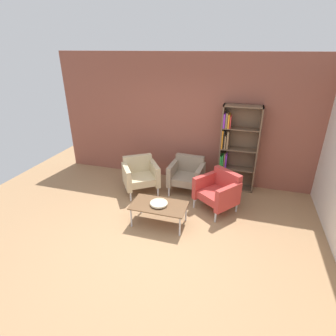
% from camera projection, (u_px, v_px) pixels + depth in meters
% --- Properties ---
extents(ground_plane, '(8.32, 8.32, 0.00)m').
position_uv_depth(ground_plane, '(156.00, 238.00, 4.53)').
color(ground_plane, '#9E7751').
extents(brick_back_panel, '(6.40, 0.12, 2.90)m').
position_uv_depth(brick_back_panel, '(190.00, 120.00, 6.07)').
color(brick_back_panel, brown).
rests_on(brick_back_panel, ground_plane).
extents(bookshelf_tall, '(0.80, 0.30, 1.90)m').
position_uv_depth(bookshelf_tall, '(235.00, 149.00, 5.82)').
color(bookshelf_tall, brown).
rests_on(bookshelf_tall, ground_plane).
extents(coffee_table_low, '(1.00, 0.56, 0.40)m').
position_uv_depth(coffee_table_low, '(159.00, 206.00, 4.77)').
color(coffee_table_low, brown).
rests_on(coffee_table_low, ground_plane).
extents(decorative_bowl, '(0.32, 0.32, 0.05)m').
position_uv_depth(decorative_bowl, '(159.00, 203.00, 4.74)').
color(decorative_bowl, beige).
rests_on(decorative_bowl, coffee_table_low).
extents(armchair_corner_red, '(0.75, 0.69, 0.78)m').
position_uv_depth(armchair_corner_red, '(187.00, 174.00, 5.87)').
color(armchair_corner_red, gray).
rests_on(armchair_corner_red, ground_plane).
extents(armchair_spare_guest, '(0.95, 0.94, 0.78)m').
position_uv_depth(armchair_spare_guest, '(218.00, 191.00, 5.20)').
color(armchair_spare_guest, '#B73833').
rests_on(armchair_spare_guest, ground_plane).
extents(armchair_by_bookshelf, '(0.95, 0.93, 0.78)m').
position_uv_depth(armchair_by_bookshelf, '(140.00, 174.00, 5.86)').
color(armchair_by_bookshelf, '#C6B289').
rests_on(armchair_by_bookshelf, ground_plane).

